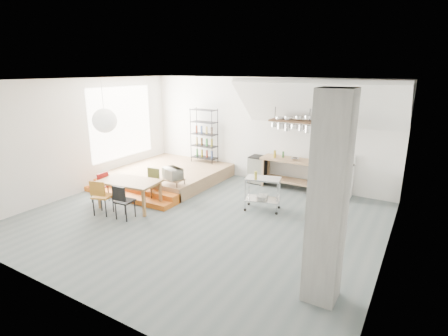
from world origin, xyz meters
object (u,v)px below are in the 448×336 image
Objects in this scene: stove at (340,181)px; rolling_cart at (263,189)px; mini_fridge at (258,169)px; dining_table at (129,183)px.

stove is 1.25× the size of rolling_cart.
mini_fridge is at bearing 178.99° from stove.
rolling_cart reaches higher than dining_table.
dining_table is 1.71× the size of rolling_cart.
mini_fridge is at bearing 104.61° from rolling_cart.
stove is at bearing 30.49° from dining_table.
stove reaches higher than dining_table.
rolling_cart is at bearing 19.97° from dining_table.
rolling_cart is (2.99, 1.56, -0.09)m from dining_table.
stove is at bearing 39.29° from rolling_cart.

